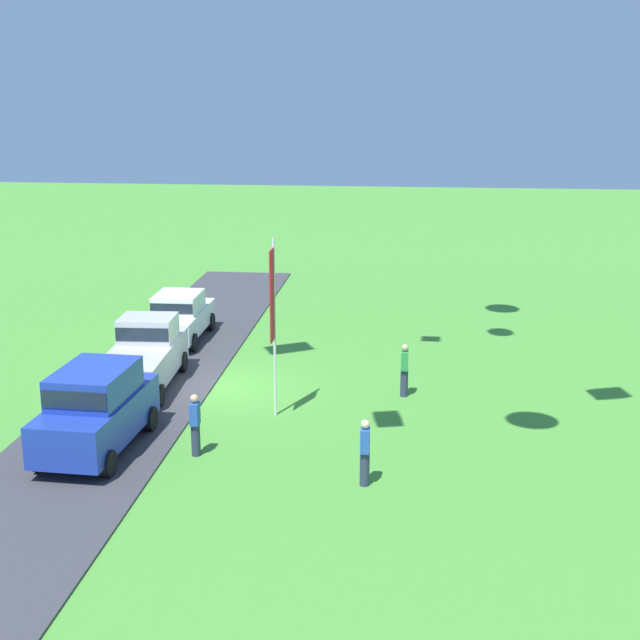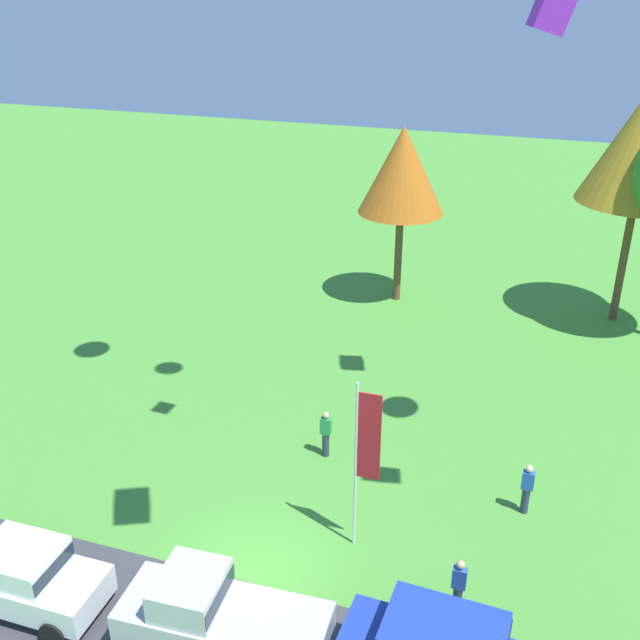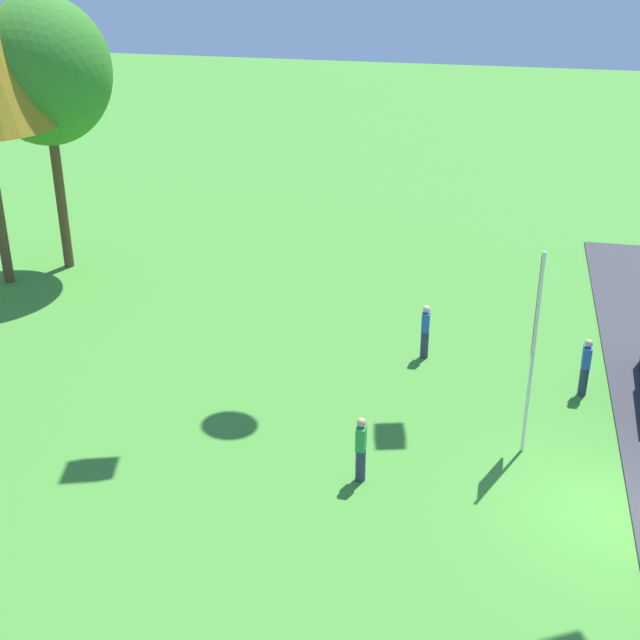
% 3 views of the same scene
% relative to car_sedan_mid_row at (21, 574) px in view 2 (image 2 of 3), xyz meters
% --- Properties ---
extents(ground_plane, '(120.00, 120.00, 0.00)m').
position_rel_car_sedan_mid_row_xyz_m(ground_plane, '(5.16, 2.86, -1.04)').
color(ground_plane, '#478E33').
extents(car_sedan_mid_row, '(4.41, 1.97, 1.84)m').
position_rel_car_sedan_mid_row_xyz_m(car_sedan_mid_row, '(0.00, 0.00, 0.00)').
color(car_sedan_mid_row, white).
rests_on(car_sedan_mid_row, ground).
extents(car_pickup_near_entrance, '(5.08, 2.23, 2.14)m').
position_rel_car_sedan_mid_row_xyz_m(car_pickup_near_entrance, '(5.33, 0.26, 0.07)').
color(car_pickup_near_entrance, '#B7B7BC').
rests_on(car_pickup_near_entrance, ground).
extents(person_beside_suv, '(0.36, 0.24, 1.71)m').
position_rel_car_sedan_mid_row_xyz_m(person_beside_suv, '(10.61, 3.25, -0.16)').
color(person_beside_suv, '#2D334C').
rests_on(person_beside_suv, ground).
extents(person_watching_sky, '(0.36, 0.24, 1.71)m').
position_rel_car_sedan_mid_row_xyz_m(person_watching_sky, '(11.95, 7.80, -0.16)').
color(person_watching_sky, '#2D334C').
rests_on(person_watching_sky, ground).
extents(person_on_lawn, '(0.36, 0.24, 1.71)m').
position_rel_car_sedan_mid_row_xyz_m(person_on_lawn, '(5.35, 8.65, -0.16)').
color(person_on_lawn, '#2D334C').
rests_on(person_on_lawn, ground).
extents(tree_center_back, '(4.02, 4.02, 8.49)m').
position_rel_car_sedan_mid_row_xyz_m(tree_center_back, '(4.65, 22.17, 5.40)').
color(tree_center_back, brown).
rests_on(tree_center_back, ground).
extents(flag_banner, '(0.71, 0.08, 5.33)m').
position_rel_car_sedan_mid_row_xyz_m(flag_banner, '(7.65, 4.87, 2.34)').
color(flag_banner, silver).
rests_on(flag_banner, ground).
extents(kite_box_near_flag, '(1.44, 1.22, 1.46)m').
position_rel_car_sedan_mid_row_xyz_m(kite_box_near_flag, '(10.79, 12.43, 12.87)').
color(kite_box_near_flag, purple).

